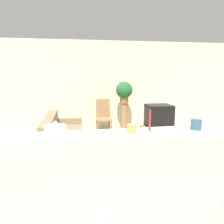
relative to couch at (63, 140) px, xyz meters
The scene contains 13 objects.
ground_plane 1.77m from the couch, 62.89° to the right, with size 14.00×14.00×0.00m, color tan.
wall_back 2.29m from the couch, 67.04° to the left, with size 9.00×0.06×2.70m.
couch is the anchor object (origin of this frame).
tv_stand 2.24m from the couch, ahead, with size 0.75×0.55×0.49m.
television 2.28m from the couch, ahead, with size 0.59×0.52×0.53m.
wooden_chair 1.87m from the couch, 53.82° to the left, with size 0.44×0.44×1.00m.
plant_stand 2.17m from the couch, 39.12° to the left, with size 0.19×0.19×0.90m.
potted_plant 2.37m from the couch, 39.12° to the left, with size 0.48×0.48×0.62m.
foreground_counter 2.36m from the couch, 70.21° to the right, with size 2.69×0.44×1.03m.
decorative_bowl 2.35m from the couch, 88.39° to the right, with size 0.26×0.26×0.18m.
candle_jar 2.54m from the couch, 66.31° to the right, with size 0.12×0.12×0.10m.
candlestick 2.65m from the couch, 61.41° to the right, with size 0.07×0.07×0.28m.
coffee_tin 2.98m from the couch, 50.37° to the right, with size 0.13×0.13×0.14m.
Camera 1 is at (-0.49, -3.18, 1.75)m, focal length 35.00 mm.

